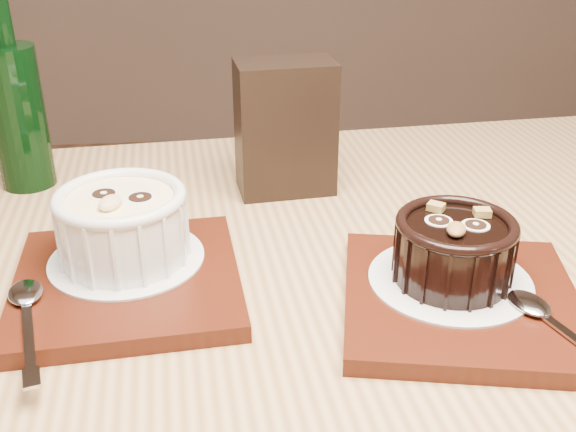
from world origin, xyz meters
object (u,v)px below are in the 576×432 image
at_px(ramekin_white, 122,222).
at_px(table, 311,398).
at_px(tray_left, 128,282).
at_px(tray_right, 461,301).
at_px(ramekin_dark, 454,247).
at_px(condiment_stand, 285,128).
at_px(green_bottle, 17,112).

bearing_deg(ramekin_white, table, -5.88).
height_order(tray_left, tray_right, same).
relative_size(tray_left, ramekin_dark, 1.91).
bearing_deg(ramekin_white, condiment_stand, 65.60).
xyz_separation_m(ramekin_white, green_bottle, (-0.13, 0.20, 0.03)).
distance_m(table, condiment_stand, 0.28).
height_order(tray_right, ramekin_dark, ramekin_dark).
bearing_deg(tray_left, table, -16.45).
xyz_separation_m(table, condiment_stand, (0.00, 0.23, 0.16)).
relative_size(tray_left, condiment_stand, 1.29).
distance_m(tray_left, condiment_stand, 0.25).
relative_size(table, tray_left, 7.01).
distance_m(tray_left, green_bottle, 0.27).
distance_m(table, green_bottle, 0.43).
bearing_deg(tray_right, ramekin_dark, 102.10).
xyz_separation_m(ramekin_white, condiment_stand, (0.15, 0.16, 0.02)).
relative_size(table, tray_right, 7.01).
bearing_deg(ramekin_dark, green_bottle, 167.56).
xyz_separation_m(tray_left, tray_right, (0.26, -0.05, 0.00)).
bearing_deg(condiment_stand, ramekin_white, -132.71).
xyz_separation_m(tray_left, ramekin_white, (-0.00, 0.02, 0.04)).
xyz_separation_m(table, ramekin_white, (-0.15, 0.07, 0.14)).
bearing_deg(tray_right, condiment_stand, 115.55).
relative_size(table, green_bottle, 5.91).
xyz_separation_m(table, tray_right, (0.12, -0.01, 0.10)).
bearing_deg(table, tray_right, -5.25).
xyz_separation_m(table, tray_left, (-0.15, 0.04, 0.10)).
xyz_separation_m(tray_left, ramekin_dark, (0.26, -0.04, 0.04)).
xyz_separation_m(condiment_stand, green_bottle, (-0.28, 0.04, 0.01)).
bearing_deg(ramekin_white, tray_right, 1.95).
relative_size(tray_right, condiment_stand, 1.29).
relative_size(tray_left, tray_right, 1.00).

